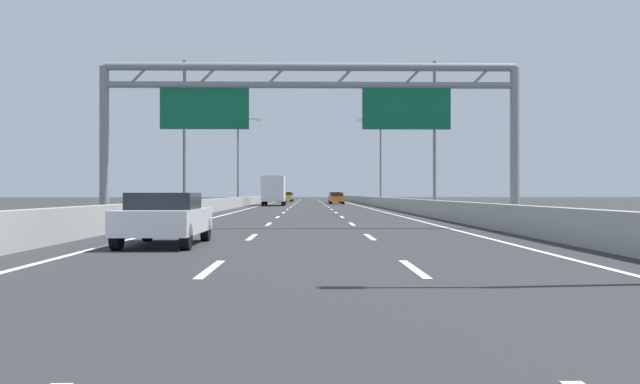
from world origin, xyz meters
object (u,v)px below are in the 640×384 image
box_truck (274,190)px  orange_car (337,198)px  blue_car (335,197)px  white_car (165,218)px  streetlamp_right_mid (431,127)px  streetlamp_left_mid (188,127)px  sign_gantry (309,103)px  streetlamp_left_far (240,155)px  silver_car (288,197)px  streetlamp_right_far (378,156)px  yellow_car (286,197)px

box_truck → orange_car: bearing=57.7°
blue_car → white_car: bearing=-95.3°
streetlamp_right_mid → streetlamp_left_mid: bearing=180.0°
sign_gantry → streetlamp_left_far: size_ratio=1.70×
streetlamp_right_mid → silver_car: (-11.03, 76.57, -4.66)m
streetlamp_right_far → box_truck: streetlamp_right_far is taller
yellow_car → white_car: 90.32m
streetlamp_right_far → silver_car: (-11.03, 43.82, -4.66)m
streetlamp_left_far → white_car: size_ratio=2.23×
orange_car → white_car: orange_car is taller
streetlamp_right_far → white_car: bearing=-101.0°
yellow_car → blue_car: size_ratio=0.95×
streetlamp_right_far → yellow_car: 34.54m
streetlamp_left_mid → silver_car: streetlamp_left_mid is taller
sign_gantry → streetlamp_right_mid: (7.51, 16.33, 0.59)m
blue_car → silver_car: bearing=107.9°
streetlamp_left_mid → blue_car: bearing=78.6°
streetlamp_left_mid → box_truck: size_ratio=1.25×
streetlamp_left_mid → box_truck: 32.13m
streetlamp_right_mid → streetlamp_left_far: bearing=114.5°
streetlamp_right_mid → box_truck: 33.84m
streetlamp_left_far → white_car: (3.69, -57.93, -4.69)m
streetlamp_right_far → yellow_car: (-11.06, 32.39, -4.62)m
streetlamp_left_mid → yellow_car: (3.87, 65.14, -4.62)m
sign_gantry → silver_car: bearing=92.2°
orange_car → blue_car: blue_car is taller
silver_car → streetlamp_left_far: bearing=-95.1°
streetlamp_left_far → blue_car: 24.84m
streetlamp_right_far → white_car: size_ratio=2.23×
white_car → box_truck: 56.89m
orange_car → box_truck: (-7.13, -11.28, 0.96)m
box_truck → yellow_car: bearing=89.7°
sign_gantry → blue_car: size_ratio=3.54×
silver_car → blue_car: blue_car is taller
streetlamp_left_mid → streetlamp_left_far: 32.75m
sign_gantry → streetlamp_left_far: (-7.42, 49.07, 0.59)m
streetlamp_left_mid → streetlamp_left_far: same height
streetlamp_right_mid → yellow_car: streetlamp_right_mid is taller
streetlamp_right_far → orange_car: size_ratio=2.13×
sign_gantry → orange_car: 59.54m
orange_car → yellow_car: bearing=107.4°
streetlamp_right_far → blue_car: streetlamp_right_far is taller
sign_gantry → white_car: bearing=-112.9°
streetlamp_left_mid → streetlamp_right_far: bearing=65.5°
white_car → streetlamp_right_mid: bearing=65.9°
streetlamp_left_mid → streetlamp_left_far: size_ratio=1.00×
streetlamp_left_far → streetlamp_right_far: size_ratio=1.00×
silver_car → yellow_car: yellow_car is taller
white_car → streetlamp_right_far: bearing=79.0°
streetlamp_left_mid → orange_car: bearing=75.9°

